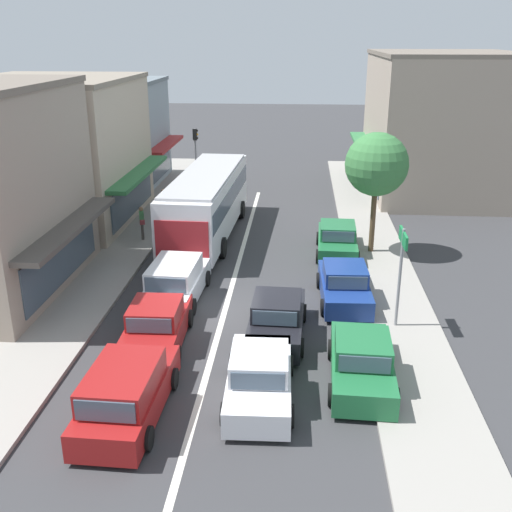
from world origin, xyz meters
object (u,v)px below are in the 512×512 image
Objects in this scene: sedan_behind_bus_near at (259,378)px; parked_sedan_kerb_front at (362,362)px; wagon_adjacent_lane_trail at (176,281)px; pedestrian_with_handbag_near at (163,202)px; pedestrian_browsing_midblock at (142,221)px; sedan_behind_bus_mid at (157,326)px; parked_sedan_kerb_second at (344,285)px; traffic_light_downstreet at (196,151)px; sedan_queue_gap_filler at (277,319)px; parked_sedan_kerb_third at (337,240)px; street_tree_right at (377,165)px; city_bus at (207,200)px; directional_road_sign at (402,256)px; wagon_queue_far_back at (127,393)px.

sedan_behind_bus_near is 3.07m from parked_sedan_kerb_front.
wagon_adjacent_lane_trail is 10.49m from pedestrian_with_handbag_near.
pedestrian_browsing_midblock is (-6.62, 12.98, 0.40)m from sedan_behind_bus_near.
sedan_behind_bus_mid is 10.57m from pedestrian_browsing_midblock.
parked_sedan_kerb_second is 17.37m from traffic_light_downstreet.
parked_sedan_kerb_second is at bearing 51.47° from sedan_queue_gap_filler.
parked_sedan_kerb_second is 1.00× the size of parked_sedan_kerb_third.
wagon_adjacent_lane_trail is 10.38m from street_tree_right.
pedestrian_with_handbag_near is (-0.91, -5.33, -1.79)m from traffic_light_downstreet.
parked_sedan_kerb_second is 2.61× the size of pedestrian_with_handbag_near.
sedan_behind_bus_near is at bearing -160.10° from parked_sedan_kerb_front.
parked_sedan_kerb_front is (6.47, -13.02, -1.22)m from city_bus.
sedan_queue_gap_filler and parked_sedan_kerb_third have the same top height.
sedan_behind_bus_near is 6.66m from directional_road_sign.
sedan_queue_gap_filler is 1.00× the size of parked_sedan_kerb_third.
traffic_light_downstreet reaches higher than pedestrian_browsing_midblock.
city_bus is 9.79m from parked_sedan_kerb_second.
parked_sedan_kerb_third is (0.01, 5.23, 0.00)m from parked_sedan_kerb_second.
sedan_behind_bus_near is 0.76× the size of street_tree_right.
city_bus is 14.57m from sedan_behind_bus_near.
directional_road_sign is (7.95, 1.71, 2.01)m from sedan_behind_bus_mid.
pedestrian_browsing_midblock is (-1.18, -8.88, -1.79)m from traffic_light_downstreet.
traffic_light_downstreet is (-1.89, 18.99, 2.19)m from sedan_behind_bus_mid.
wagon_queue_far_back is (-3.73, -4.79, 0.08)m from sedan_queue_gap_filler.
sedan_queue_gap_filler is 19.21m from traffic_light_downstreet.
street_tree_right is 3.42× the size of pedestrian_browsing_midblock.
parked_sedan_kerb_second is (6.29, 3.83, 0.00)m from sedan_behind_bus_mid.
wagon_adjacent_lane_trail is at bearing -90.22° from city_bus.
traffic_light_downstreet is 2.58× the size of pedestrian_browsing_midblock.
directional_road_sign is at bearing -12.79° from wagon_adjacent_lane_trail.
pedestrian_with_handbag_near is at bearing 99.47° from wagon_queue_far_back.
city_bus is at bearing 110.57° from sedan_queue_gap_filler.
wagon_adjacent_lane_trail reaches higher than parked_sedan_kerb_second.
city_bus is 14.59m from parked_sedan_kerb_front.
sedan_behind_bus_mid is at bearing 164.19° from parked_sedan_kerb_front.
street_tree_right is at bearing -4.28° from pedestrian_browsing_midblock.
pedestrian_browsing_midblock is (-3.07, 10.11, 0.40)m from sedan_behind_bus_mid.
city_bus is 2.58× the size of parked_sedan_kerb_third.
wagon_queue_far_back is 6.66m from parked_sedan_kerb_front.
sedan_queue_gap_filler is 0.76× the size of street_tree_right.
directional_road_sign reaches higher than sedan_queue_gap_filler.
wagon_queue_far_back reaches higher than sedan_queue_gap_filler.
traffic_light_downstreet is at bearing 129.54° from parked_sedan_kerb_third.
sedan_behind_bus_mid is (-3.55, 2.87, 0.00)m from sedan_behind_bus_near.
wagon_adjacent_lane_trail reaches higher than sedan_queue_gap_filler.
sedan_behind_bus_mid is 6.69m from parked_sedan_kerb_front.
wagon_adjacent_lane_trail is at bearing -177.28° from parked_sedan_kerb_second.
wagon_adjacent_lane_trail is 7.35m from sedan_behind_bus_near.
parked_sedan_kerb_third is at bearing 41.04° from wagon_adjacent_lane_trail.
traffic_light_downstreet is at bearing 103.43° from city_bus.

